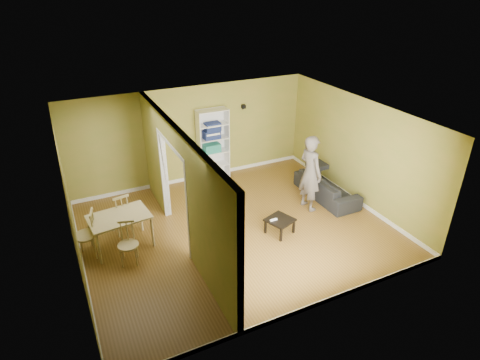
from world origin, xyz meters
name	(u,v)px	position (x,y,z in m)	size (l,w,h in m)	color
room_shell	(236,177)	(0.00, 0.00, 1.30)	(6.50, 6.50, 6.50)	brown
partition	(181,189)	(-1.20, 0.00, 1.30)	(0.22, 5.50, 2.60)	#9F8D3C
wall_speaker	(244,107)	(1.50, 2.69, 1.90)	(0.10, 0.10, 0.10)	black
sofa	(327,184)	(2.70, 0.32, 0.37)	(0.83, 1.93, 0.74)	black
person	(311,167)	(1.99, 0.10, 1.10)	(0.62, 0.80, 2.19)	slate
bookshelf	(212,145)	(0.52, 2.61, 0.99)	(0.84, 0.37, 1.98)	white
paper_box_teal	(212,148)	(0.48, 2.56, 0.92)	(0.44, 0.29, 0.23)	#1B544F
paper_box_navy_b	(212,134)	(0.49, 2.56, 1.31)	(0.44, 0.28, 0.22)	navy
paper_box_navy_c	(212,127)	(0.52, 2.56, 1.51)	(0.41, 0.27, 0.21)	navy
coffee_table	(280,221)	(0.81, -0.55, 0.30)	(0.53, 0.53, 0.35)	black
game_controller	(274,220)	(0.66, -0.53, 0.37)	(0.16, 0.04, 0.03)	white
dining_table	(119,219)	(-2.41, 0.45, 0.67)	(1.19, 0.79, 0.74)	#C0B486
chair_left	(86,234)	(-3.08, 0.45, 0.51)	(0.47, 0.47, 1.02)	tan
chair_near	(128,244)	(-2.38, -0.15, 0.44)	(0.40, 0.40, 0.88)	tan
chair_far	(120,213)	(-2.30, 0.99, 0.49)	(0.45, 0.45, 0.98)	tan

